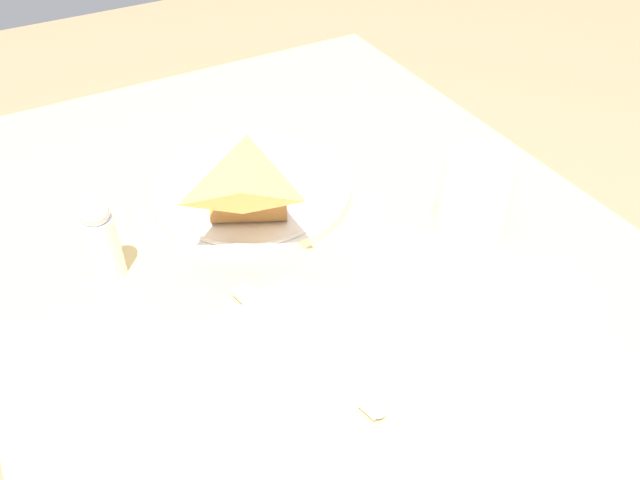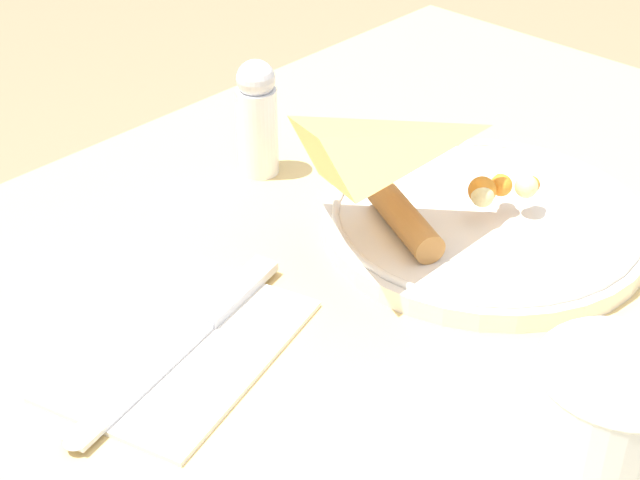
{
  "view_description": "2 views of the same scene",
  "coord_description": "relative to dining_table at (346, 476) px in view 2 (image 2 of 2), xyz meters",
  "views": [
    {
      "loc": [
        0.44,
        -0.26,
        1.27
      ],
      "look_at": [
        -0.04,
        0.0,
        0.79
      ],
      "focal_mm": 35.0,
      "sensor_mm": 36.0,
      "label": 1
    },
    {
      "loc": [
        0.38,
        0.33,
        1.2
      ],
      "look_at": [
        -0.02,
        -0.05,
        0.83
      ],
      "focal_mm": 55.0,
      "sensor_mm": 36.0,
      "label": 2
    }
  ],
  "objects": [
    {
      "name": "milk_glass",
      "position": [
        0.01,
        0.19,
        0.16
      ],
      "size": [
        0.09,
        0.09,
        0.1
      ],
      "color": "white",
      "rests_on": "dining_table"
    },
    {
      "name": "napkin_folded",
      "position": [
        0.08,
        -0.08,
        0.12
      ],
      "size": [
        0.2,
        0.16,
        0.0
      ],
      "rotation": [
        0.0,
        0.0,
        0.27
      ],
      "color": "white",
      "rests_on": "dining_table"
    },
    {
      "name": "salt_shaker",
      "position": [
        -0.13,
        -0.22,
        0.17
      ],
      "size": [
        0.03,
        0.03,
        0.1
      ],
      "color": "silver",
      "rests_on": "dining_table"
    },
    {
      "name": "butter_knife",
      "position": [
        0.06,
        -0.09,
        0.13
      ],
      "size": [
        0.22,
        0.07,
        0.01
      ],
      "rotation": [
        0.0,
        0.0,
        0.23
      ],
      "color": "#B2B2B7",
      "rests_on": "napkin_folded"
    },
    {
      "name": "plate_pizza",
      "position": [
        -0.18,
        -0.02,
        0.13
      ],
      "size": [
        0.26,
        0.26,
        0.05
      ],
      "color": "silver",
      "rests_on": "dining_table"
    },
    {
      "name": "dining_table",
      "position": [
        0.0,
        0.0,
        0.0
      ],
      "size": [
        1.13,
        0.74,
        0.77
      ],
      "color": "#DBB770",
      "rests_on": "ground_plane"
    }
  ]
}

